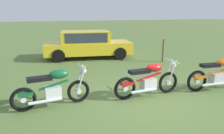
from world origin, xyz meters
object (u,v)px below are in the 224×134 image
at_px(motorcycle_orange, 217,74).
at_px(motorcycle_red, 148,80).
at_px(car_yellow, 87,43).
at_px(motorcycle_green, 53,89).
at_px(fence_post_wooden, 163,51).

bearing_deg(motorcycle_orange, motorcycle_red, 179.25).
height_order(motorcycle_red, car_yellow, car_yellow).
bearing_deg(motorcycle_red, motorcycle_orange, -8.27).
xyz_separation_m(motorcycle_red, car_yellow, (-0.33, 6.01, 0.32)).
xyz_separation_m(motorcycle_green, fence_post_wooden, (5.58, 3.57, 0.08)).
relative_size(motorcycle_green, motorcycle_red, 0.96).
height_order(motorcycle_green, fence_post_wooden, fence_post_wooden).
relative_size(motorcycle_red, car_yellow, 0.44).
distance_m(motorcycle_orange, car_yellow, 6.80).
distance_m(motorcycle_red, fence_post_wooden, 4.76).
distance_m(motorcycle_red, car_yellow, 6.03).
bearing_deg(fence_post_wooden, motorcycle_green, -147.40).
bearing_deg(car_yellow, fence_post_wooden, -25.72).
bearing_deg(motorcycle_green, motorcycle_orange, -10.29).
bearing_deg(fence_post_wooden, car_yellow, 145.37).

